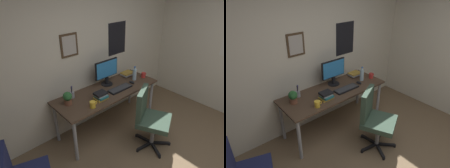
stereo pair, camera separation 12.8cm
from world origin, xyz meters
The scene contains 13 objects.
wall_back centered at (0.00, 2.15, 1.30)m, with size 4.40×0.10×2.60m.
desk centered at (0.20, 1.74, 0.65)m, with size 1.78×0.65×0.72m.
office_chair centered at (0.36, 1.01, 0.53)m, with size 0.62×0.62×0.95m.
monitor centered at (0.32, 1.91, 0.96)m, with size 0.46×0.20×0.43m.
keyboard centered at (0.36, 1.63, 0.74)m, with size 0.43×0.15×0.03m.
computer_mouse centered at (0.66, 1.65, 0.74)m, with size 0.06×0.11×0.04m.
water_bottle centered at (0.80, 1.71, 0.83)m, with size 0.07×0.07×0.25m.
coffee_mug_near centered at (-0.28, 1.52, 0.77)m, with size 0.12×0.08×0.09m.
coffee_mug_far centered at (0.99, 1.66, 0.77)m, with size 0.11×0.08×0.09m.
potted_plant centered at (-0.50, 1.82, 0.83)m, with size 0.13×0.13×0.20m.
pen_cup centered at (-0.35, 1.93, 0.78)m, with size 0.07×0.07×0.20m.
book_stack_left centered at (-0.06, 1.61, 0.78)m, with size 0.19×0.16×0.12m.
book_stack_right centered at (0.83, 1.92, 0.76)m, with size 0.23×0.18×0.06m.
Camera 1 is at (-1.65, -0.37, 2.30)m, focal length 31.78 mm.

